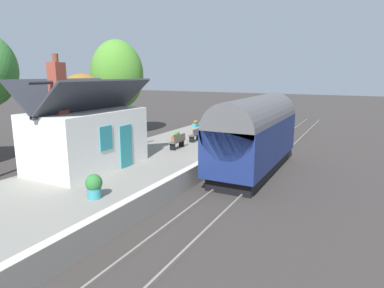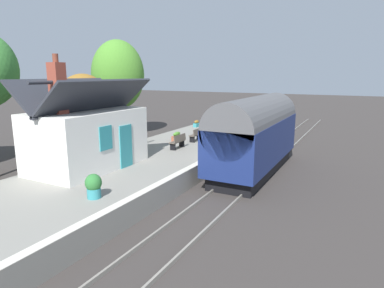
% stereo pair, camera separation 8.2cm
% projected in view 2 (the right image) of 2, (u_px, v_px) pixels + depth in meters
% --- Properties ---
extents(ground_plane, '(160.00, 160.00, 0.00)m').
position_uv_depth(ground_plane, '(229.00, 177.00, 18.30)').
color(ground_plane, '#383330').
extents(platform, '(32.00, 6.59, 0.99)m').
position_uv_depth(platform, '(163.00, 159.00, 20.14)').
color(platform, gray).
rests_on(platform, ground).
extents(platform_edge_coping, '(32.00, 0.36, 0.02)m').
position_uv_depth(platform_edge_coping, '(210.00, 157.00, 18.63)').
color(platform_edge_coping, beige).
rests_on(platform_edge_coping, platform).
extents(rail_near, '(52.00, 0.08, 0.14)m').
position_uv_depth(rail_near, '(258.00, 180.00, 17.56)').
color(rail_near, gray).
rests_on(rail_near, ground).
extents(rail_far, '(52.00, 0.08, 0.14)m').
position_uv_depth(rail_far, '(233.00, 176.00, 18.21)').
color(rail_far, gray).
rests_on(rail_far, ground).
extents(train, '(9.18, 2.73, 4.32)m').
position_uv_depth(train, '(255.00, 134.00, 18.75)').
color(train, black).
rests_on(train, ground).
extents(station_building, '(5.98, 3.50, 5.39)m').
position_uv_depth(station_building, '(87.00, 136.00, 16.29)').
color(station_building, white).
rests_on(station_building, platform).
extents(bench_mid_platform, '(1.41, 0.47, 0.88)m').
position_uv_depth(bench_mid_platform, '(196.00, 134.00, 22.91)').
color(bench_mid_platform, brown).
rests_on(bench_mid_platform, platform).
extents(bench_by_lamp, '(1.41, 0.46, 0.88)m').
position_uv_depth(bench_by_lamp, '(211.00, 129.00, 24.99)').
color(bench_by_lamp, brown).
rests_on(bench_by_lamp, platform).
extents(bench_platform_end, '(1.40, 0.44, 0.88)m').
position_uv_depth(bench_platform_end, '(178.00, 141.00, 20.60)').
color(bench_platform_end, brown).
rests_on(bench_platform_end, platform).
extents(planter_by_door, '(0.62, 0.62, 0.93)m').
position_uv_depth(planter_by_door, '(94.00, 186.00, 12.37)').
color(planter_by_door, teal).
rests_on(planter_by_door, platform).
extents(planter_under_sign, '(0.95, 0.32, 0.62)m').
position_uv_depth(planter_under_sign, '(177.00, 136.00, 23.09)').
color(planter_under_sign, '#9E5138').
rests_on(planter_under_sign, platform).
extents(planter_corner_building, '(0.53, 0.53, 0.80)m').
position_uv_depth(planter_corner_building, '(210.00, 142.00, 20.81)').
color(planter_corner_building, black).
rests_on(planter_corner_building, platform).
extents(planter_bench_left, '(0.52, 0.52, 0.77)m').
position_uv_depth(planter_bench_left, '(220.00, 121.00, 29.97)').
color(planter_bench_left, '#9E5138').
rests_on(planter_bench_left, platform).
extents(planter_edge_near, '(0.71, 0.32, 0.59)m').
position_uv_depth(planter_edge_near, '(196.00, 124.00, 29.14)').
color(planter_edge_near, teal).
rests_on(planter_edge_near, platform).
extents(station_sign_board, '(0.96, 0.06, 1.57)m').
position_uv_depth(station_sign_board, '(248.00, 117.00, 26.36)').
color(station_sign_board, black).
rests_on(station_sign_board, platform).
extents(tree_mid_background, '(4.76, 4.47, 8.47)m').
position_uv_depth(tree_mid_background, '(118.00, 75.00, 29.43)').
color(tree_mid_background, '#4C3828').
rests_on(tree_mid_background, ground).
extents(tree_far_left, '(3.41, 3.35, 5.56)m').
position_uv_depth(tree_far_left, '(84.00, 102.00, 21.81)').
color(tree_far_left, '#4C3828').
rests_on(tree_far_left, ground).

